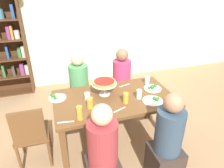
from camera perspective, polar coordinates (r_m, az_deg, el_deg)
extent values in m
plane|color=#9E7A56|center=(3.15, 0.56, -15.37)|extent=(12.00, 12.00, 0.00)
cube|color=beige|center=(4.52, -8.36, 17.65)|extent=(8.00, 0.12, 2.80)
cube|color=brown|center=(2.71, 0.63, -4.12)|extent=(1.56, 0.88, 0.04)
cube|color=brown|center=(2.55, -13.00, -18.01)|extent=(0.07, 0.07, 0.70)
cube|color=brown|center=(2.93, 16.86, -11.64)|extent=(0.07, 0.07, 0.70)
cube|color=brown|center=(3.14, -14.40, -8.36)|extent=(0.07, 0.07, 0.70)
cube|color=brown|center=(3.45, 10.12, -4.31)|extent=(0.07, 0.07, 0.70)
cube|color=#4C2D19|center=(4.33, -23.13, 11.31)|extent=(0.03, 0.30, 2.20)
cube|color=#4C2D19|center=(4.79, -27.08, -2.28)|extent=(1.04, 0.28, 0.02)
cube|color=#4C2D19|center=(4.64, -28.02, 1.67)|extent=(1.04, 0.28, 0.02)
cube|color=#2D6B38|center=(4.58, -27.67, 3.26)|extent=(0.04, 0.13, 0.24)
cube|color=#3D3838|center=(4.56, -25.45, 3.34)|extent=(0.05, 0.13, 0.20)
cube|color=#7A3370|center=(4.53, -23.55, 3.84)|extent=(0.07, 0.13, 0.23)
cylinder|color=beige|center=(4.52, -22.35, 3.70)|extent=(0.10, 0.10, 0.18)
cube|color=navy|center=(4.44, -26.87, 7.83)|extent=(0.04, 0.13, 0.24)
cube|color=#2D6B38|center=(4.41, -24.15, 7.90)|extent=(0.06, 0.13, 0.18)
cube|color=#B2A88E|center=(4.40, -23.32, 8.24)|extent=(0.06, 0.13, 0.21)
cube|color=#7A3370|center=(4.33, -26.67, 12.54)|extent=(0.06, 0.13, 0.23)
cube|color=orange|center=(4.32, -25.94, 12.73)|extent=(0.04, 0.13, 0.24)
cylinder|color=silver|center=(4.32, -24.79, 12.33)|extent=(0.10, 0.10, 0.15)
cylinder|color=#3D7084|center=(4.29, -28.53, 16.64)|extent=(0.12, 0.12, 0.16)
cube|color=navy|center=(4.25, -25.76, 17.66)|extent=(0.05, 0.13, 0.24)
cube|color=#382D28|center=(3.53, -8.57, -5.84)|extent=(0.34, 0.34, 0.45)
cylinder|color=#4C935B|center=(3.30, -9.14, 1.11)|extent=(0.30, 0.30, 0.50)
sphere|color=beige|center=(3.16, -9.60, 6.81)|extent=(0.20, 0.20, 0.20)
cube|color=#382D28|center=(2.62, 14.17, -20.48)|extent=(0.34, 0.34, 0.45)
cylinder|color=#33475B|center=(2.30, 15.52, -12.43)|extent=(0.30, 0.30, 0.50)
sphere|color=#A87A5B|center=(2.10, 16.70, -5.03)|extent=(0.20, 0.20, 0.20)
cube|color=#382D28|center=(3.66, 2.53, -4.24)|extent=(0.34, 0.34, 0.45)
cylinder|color=#D63866|center=(3.43, 2.69, 2.54)|extent=(0.30, 0.30, 0.50)
sphere|color=#846047|center=(3.30, 2.82, 8.06)|extent=(0.20, 0.20, 0.20)
cylinder|color=#993338|center=(2.08, -2.59, -16.31)|extent=(0.30, 0.30, 0.50)
sphere|color=beige|center=(1.86, -2.82, -8.45)|extent=(0.20, 0.20, 0.20)
cube|color=brown|center=(2.79, -21.23, -12.53)|extent=(0.40, 0.40, 0.04)
cube|color=brown|center=(2.51, -22.24, -11.01)|extent=(0.36, 0.04, 0.42)
cylinder|color=brown|center=(3.09, -23.71, -14.10)|extent=(0.04, 0.04, 0.41)
cylinder|color=brown|center=(3.05, -17.08, -13.36)|extent=(0.04, 0.04, 0.41)
cylinder|color=brown|center=(2.84, -24.22, -18.65)|extent=(0.04, 0.04, 0.41)
cylinder|color=brown|center=(2.79, -16.81, -17.91)|extent=(0.04, 0.04, 0.41)
cylinder|color=silver|center=(2.77, -2.10, -2.78)|extent=(0.15, 0.15, 0.01)
cylinder|color=silver|center=(2.73, -2.12, -1.37)|extent=(0.03, 0.03, 0.14)
cylinder|color=silver|center=(2.70, -2.15, 0.04)|extent=(0.33, 0.33, 0.01)
cylinder|color=tan|center=(2.69, -2.16, 0.45)|extent=(0.30, 0.30, 0.04)
cylinder|color=maroon|center=(2.68, -2.17, 0.82)|extent=(0.26, 0.26, 0.00)
cylinder|color=white|center=(2.67, 11.13, -4.62)|extent=(0.26, 0.26, 0.01)
sphere|color=#2D7028|center=(2.68, 12.58, -3.96)|extent=(0.04, 0.04, 0.04)
sphere|color=#2D7028|center=(2.65, 12.39, -4.20)|extent=(0.05, 0.05, 0.05)
sphere|color=#2D7028|center=(2.67, 11.68, -3.88)|extent=(0.05, 0.05, 0.05)
cylinder|color=white|center=(2.77, -14.83, -3.74)|extent=(0.22, 0.22, 0.01)
sphere|color=#2D7028|center=(2.76, -15.66, -3.31)|extent=(0.04, 0.04, 0.04)
sphere|color=#2D7028|center=(2.77, -16.07, -3.04)|extent=(0.06, 0.06, 0.06)
sphere|color=#2D7028|center=(2.72, -15.43, -3.75)|extent=(0.04, 0.04, 0.04)
cylinder|color=white|center=(2.96, 11.14, -1.22)|extent=(0.25, 0.25, 0.01)
sphere|color=#2D7028|center=(2.98, 11.81, -0.51)|extent=(0.04, 0.04, 0.04)
sphere|color=#2D7028|center=(2.92, 11.09, -0.81)|extent=(0.06, 0.06, 0.06)
sphere|color=#2D7028|center=(2.92, 10.26, -1.01)|extent=(0.04, 0.04, 0.04)
sphere|color=#2D7028|center=(3.00, 11.88, -0.29)|extent=(0.05, 0.05, 0.05)
cylinder|color=gold|center=(2.30, -8.95, -7.90)|extent=(0.07, 0.07, 0.16)
cylinder|color=gold|center=(2.48, -6.14, -5.22)|extent=(0.08, 0.08, 0.13)
cylinder|color=gold|center=(2.56, 3.80, -3.90)|extent=(0.07, 0.07, 0.14)
cylinder|color=white|center=(2.68, 7.49, -2.81)|extent=(0.07, 0.07, 0.12)
cylinder|color=white|center=(3.09, 9.69, 1.09)|extent=(0.07, 0.07, 0.10)
cylinder|color=white|center=(2.64, -6.82, -3.53)|extent=(0.08, 0.08, 0.11)
cube|color=silver|center=(2.33, -12.67, -10.21)|extent=(0.18, 0.04, 0.00)
cube|color=silver|center=(3.00, 3.48, -0.37)|extent=(0.18, 0.07, 0.00)
cube|color=silver|center=(2.46, 2.08, -7.12)|extent=(0.17, 0.08, 0.00)
cube|color=silver|center=(3.01, -0.53, -0.24)|extent=(0.18, 0.04, 0.00)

